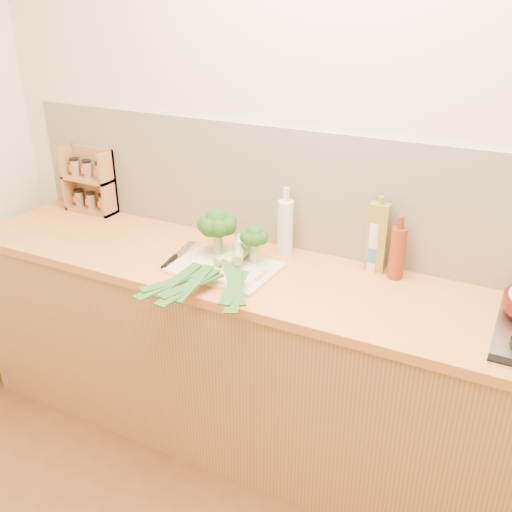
{
  "coord_description": "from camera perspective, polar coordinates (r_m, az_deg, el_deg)",
  "views": [
    {
      "loc": [
        0.76,
        -0.7,
        1.97
      ],
      "look_at": [
        -0.16,
        1.1,
        1.02
      ],
      "focal_mm": 40.0,
      "sensor_mm": 36.0,
      "label": 1
    }
  ],
  "objects": [
    {
      "name": "chefs_knife",
      "position": [
        2.49,
        -8.29,
        -0.28
      ],
      "size": [
        0.08,
        0.31,
        0.02
      ],
      "rotation": [
        0.0,
        0.0,
        0.17
      ],
      "color": "silver",
      "rests_on": "counter"
    },
    {
      "name": "broccoli_right",
      "position": [
        2.39,
        -0.18,
        1.86
      ],
      "size": [
        0.12,
        0.12,
        0.16
      ],
      "color": "#9ABA6D",
      "rests_on": "chopping_board"
    },
    {
      "name": "broccoli_left",
      "position": [
        2.46,
        -3.89,
        3.2
      ],
      "size": [
        0.17,
        0.18,
        0.21
      ],
      "color": "#9ABA6D",
      "rests_on": "chopping_board"
    },
    {
      "name": "leek_front",
      "position": [
        2.38,
        -4.06,
        -0.67
      ],
      "size": [
        0.22,
        0.66,
        0.04
      ],
      "rotation": [
        0.0,
        0.0,
        -0.25
      ],
      "color": "white",
      "rests_on": "chopping_board"
    },
    {
      "name": "counter",
      "position": [
        2.55,
        4.35,
        -11.5
      ],
      "size": [
        3.2,
        0.62,
        0.9
      ],
      "color": "#A87B46",
      "rests_on": "ground"
    },
    {
      "name": "leek_mid",
      "position": [
        2.31,
        -3.32,
        -0.9
      ],
      "size": [
        0.13,
        0.65,
        0.04
      ],
      "rotation": [
        0.0,
        0.0,
        -0.1
      ],
      "color": "white",
      "rests_on": "chopping_board"
    },
    {
      "name": "oil_tin",
      "position": [
        2.38,
        12.06,
        1.84
      ],
      "size": [
        0.08,
        0.05,
        0.33
      ],
      "color": "olive",
      "rests_on": "counter"
    },
    {
      "name": "water_bottle",
      "position": [
        2.41,
        11.77,
        0.91
      ],
      "size": [
        0.08,
        0.08,
        0.25
      ],
      "color": "silver",
      "rests_on": "counter"
    },
    {
      "name": "leek_back",
      "position": [
        2.29,
        -1.87,
        -0.65
      ],
      "size": [
        0.32,
        0.61,
        0.04
      ],
      "rotation": [
        0.0,
        0.0,
        0.44
      ],
      "color": "white",
      "rests_on": "chopping_board"
    },
    {
      "name": "amber_bottle",
      "position": [
        2.35,
        13.95,
        0.37
      ],
      "size": [
        0.06,
        0.06,
        0.27
      ],
      "color": "maroon",
      "rests_on": "counter"
    },
    {
      "name": "room_shell",
      "position": [
        2.45,
        7.57,
        5.92
      ],
      "size": [
        3.5,
        3.5,
        3.5
      ],
      "color": "beige",
      "rests_on": "ground"
    },
    {
      "name": "glass_bottle",
      "position": [
        2.49,
        2.94,
        2.94
      ],
      "size": [
        0.07,
        0.07,
        0.31
      ],
      "color": "silver",
      "rests_on": "counter"
    },
    {
      "name": "spice_rack",
      "position": [
        3.11,
        -16.16,
        6.94
      ],
      "size": [
        0.28,
        0.11,
        0.33
      ],
      "color": "#9F6744",
      "rests_on": "counter"
    },
    {
      "name": "chopping_board",
      "position": [
        2.4,
        -3.14,
        -1.18
      ],
      "size": [
        0.44,
        0.34,
        0.01
      ],
      "primitive_type": "cube",
      "rotation": [
        0.0,
        0.0,
        -0.05
      ],
      "color": "beige",
      "rests_on": "counter"
    }
  ]
}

